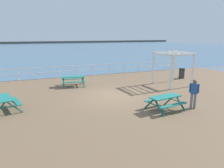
{
  "coord_description": "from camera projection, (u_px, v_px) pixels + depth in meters",
  "views": [
    {
      "loc": [
        -5.17,
        -12.81,
        4.06
      ],
      "look_at": [
        -0.04,
        0.12,
        0.8
      ],
      "focal_mm": 33.88,
      "sensor_mm": 36.0,
      "label": 1
    }
  ],
  "objects": [
    {
      "name": "litter_bin",
      "position": [
        182.0,
        73.0,
        20.01
      ],
      "size": [
        0.55,
        0.55,
        0.95
      ],
      "color": "#2D2D33",
      "rests_on": "ground"
    },
    {
      "name": "visitor",
      "position": [
        194.0,
        92.0,
        11.73
      ],
      "size": [
        0.39,
        0.42,
        1.66
      ],
      "rotation": [
        0.0,
        0.0,
        3.87
      ],
      "color": "slate",
      "rests_on": "ground"
    },
    {
      "name": "picnic_table_near_right",
      "position": [
        165.0,
        100.0,
        11.58
      ],
      "size": [
        2.01,
        1.77,
        0.8
      ],
      "rotation": [
        0.0,
        0.0,
        0.15
      ],
      "color": "#1E7A70",
      "rests_on": "ground"
    },
    {
      "name": "lattice_pergola",
      "position": [
        173.0,
        61.0,
        17.02
      ],
      "size": [
        2.6,
        2.71,
        2.7
      ],
      "rotation": [
        0.0,
        0.0,
        0.07
      ],
      "color": "white",
      "rests_on": "ground"
    },
    {
      "name": "distant_shoreline",
      "position": [
        38.0,
        43.0,
        101.02
      ],
      "size": [
        142.0,
        6.0,
        1.8
      ],
      "primitive_type": "cube",
      "color": "#4C4C47",
      "rests_on": "ground"
    },
    {
      "name": "picnic_table_near_left",
      "position": [
        4.0,
        101.0,
        11.39
      ],
      "size": [
        1.88,
        2.1,
        0.8
      ],
      "rotation": [
        0.0,
        0.0,
        1.8
      ],
      "color": "#1E7A70",
      "rests_on": "ground"
    },
    {
      "name": "seaward_railing",
      "position": [
        84.0,
        68.0,
        21.22
      ],
      "size": [
        23.07,
        0.07,
        1.08
      ],
      "color": "white",
      "rests_on": "ground"
    },
    {
      "name": "ground_plane",
      "position": [
        113.0,
        97.0,
        14.4
      ],
      "size": [
        30.0,
        24.0,
        0.2
      ],
      "primitive_type": "cube",
      "color": "brown"
    },
    {
      "name": "sea_band",
      "position": [
        46.0,
        49.0,
        62.11
      ],
      "size": [
        142.0,
        90.0,
        0.01
      ],
      "primitive_type": "cube",
      "color": "#476B84",
      "rests_on": "ground"
    },
    {
      "name": "picnic_table_far_left",
      "position": [
        73.0,
        79.0,
        17.01
      ],
      "size": [
        1.98,
        1.74,
        0.8
      ],
      "rotation": [
        0.0,
        0.0,
        -0.13
      ],
      "color": "#1E7A70",
      "rests_on": "ground"
    }
  ]
}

